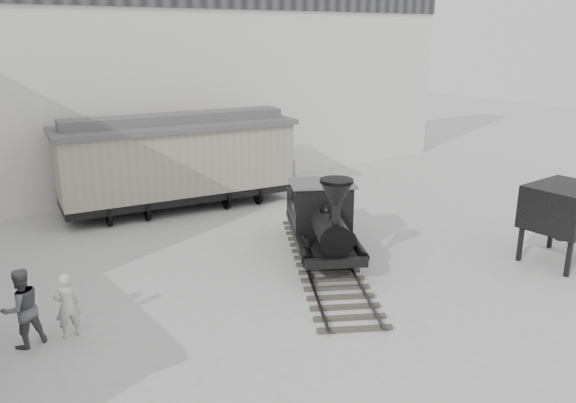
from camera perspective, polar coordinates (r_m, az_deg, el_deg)
ground at (r=14.55m, az=6.95°, el=-12.04°), size 90.00×90.00×0.00m
north_wall at (r=26.02m, az=-15.03°, el=13.05°), size 34.00×2.51×11.00m
locomotive at (r=17.95m, az=3.57°, el=-2.32°), size 5.63×8.52×3.05m
boxcar at (r=23.28m, az=-11.12°, el=4.21°), size 9.82×3.97×3.91m
visitor_a at (r=14.43m, az=-21.52°, el=-9.80°), size 0.62×0.43×1.63m
visitor_b at (r=14.38m, az=-25.42°, el=-9.76°), size 1.08×0.93×1.91m
coal_hopper at (r=19.44m, az=26.24°, el=-1.03°), size 2.39×2.00×2.49m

